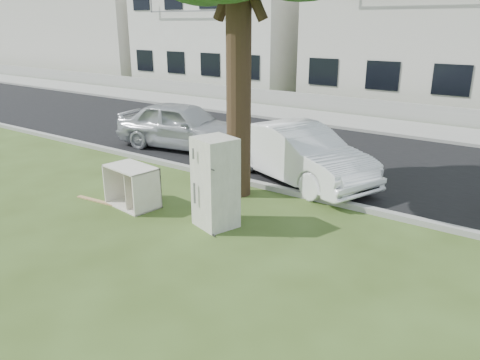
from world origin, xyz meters
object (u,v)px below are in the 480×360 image
Objects in this scene: fridge at (215,183)px; car_center at (298,153)px; cabinet at (132,186)px; car_left at (183,125)px.

fridge is 0.41× the size of car_center.
car_left reaches higher than cabinet.
fridge is at bearing 14.10° from cabinet.
car_left is at bearing 155.99° from fridge.
car_left is (-2.40, 4.23, 0.28)m from cabinet.
car_left is (-4.42, 0.71, 0.02)m from car_center.
fridge reaches higher than car_left.
fridge is at bearing -141.15° from car_left.
cabinet is 4.07m from car_center.
car_center is (-0.06, 3.29, -0.17)m from fridge.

